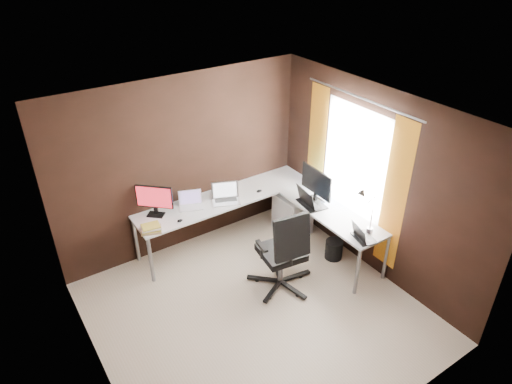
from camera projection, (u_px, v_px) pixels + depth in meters
room at (278, 214)px, 5.11m from camera, size 3.60×3.60×2.50m
desk at (265, 207)px, 6.35m from camera, size 2.65×2.25×0.73m
drawer_pedestal at (293, 213)px, 6.91m from camera, size 0.42×0.50×0.60m
monitor_left at (154, 199)px, 5.97m from camera, size 0.38×0.36×0.43m
monitor_right at (316, 183)px, 6.26m from camera, size 0.15×0.60×0.49m
laptop_white at (191, 203)px, 6.25m from camera, size 0.37×0.32×0.21m
laptop_silver at (226, 197)px, 6.38m from camera, size 0.45×0.39×0.25m
laptop_black_big at (310, 201)px, 6.27m from camera, size 0.34×0.44×0.27m
laptop_black_small at (362, 236)px, 5.60m from camera, size 0.29×0.35×0.21m
book_stack at (151, 228)px, 5.75m from camera, size 0.31×0.28×0.08m
mouse_left at (180, 221)px, 5.94m from camera, size 0.09×0.08×0.03m
mouse_corner at (259, 191)px, 6.59m from camera, size 0.09×0.07×0.03m
desk_lamp at (366, 206)px, 5.58m from camera, size 0.19×0.22×0.60m
office_chair at (282, 265)px, 5.79m from camera, size 0.66×0.67×1.19m
wastebasket at (334, 249)px, 6.40m from camera, size 0.27×0.27×0.28m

